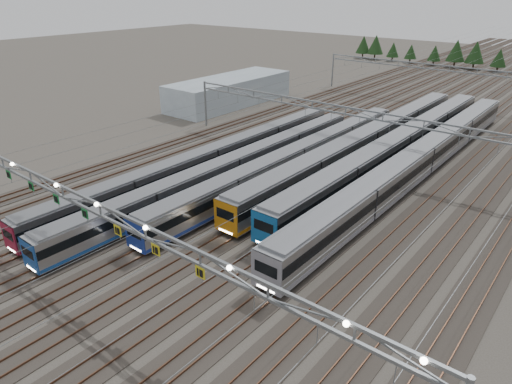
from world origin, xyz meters
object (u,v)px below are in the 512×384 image
Objects in this scene: train_a at (211,159)px; west_shed at (230,91)px; train_e at (399,146)px; train_f at (421,159)px; train_b at (232,169)px; train_c at (295,159)px; train_d at (367,142)px; gantry_near at (99,213)px; gantry_far at (449,73)px; gantry_mid at (345,117)px.

train_a is 1.81× the size of west_shed.
train_e reaches higher than train_a.
train_f is at bearing -35.36° from train_e.
train_f is at bearing 44.69° from train_b.
train_d is at bearing 69.73° from train_c.
gantry_far is at bearing 89.97° from gantry_near.
gantry_mid is at bearing -148.28° from train_e.
gantry_near is at bearing -90.03° from gantry_far.
train_f is at bearing -75.66° from gantry_far.
west_shed is at bearing 162.57° from train_d.
train_a is 39.60m from west_shed.
train_a is at bearing 169.61° from train_b.
gantry_far is at bearing 39.92° from west_shed.
train_f is at bearing -13.91° from train_d.
train_c is 54.20m from gantry_far.
train_a is 27.08m from gantry_near.
train_e is 0.93× the size of train_f.
train_c is 12.99m from train_d.
gantry_mid is 38.95m from west_shed.
gantry_near is 40.12m from gantry_mid.
train_b is at bearing -122.73° from train_e.
train_a is 28.19m from train_f.
gantry_near reaches higher than gantry_mid.
gantry_far is at bearing 83.77° from train_b.
train_d is at bearing -167.90° from train_e.
gantry_mid is (0.05, 40.12, -0.70)m from gantry_near.
gantry_near is (-6.80, -44.29, 4.79)m from train_e.
train_e is at bearing 55.61° from train_c.
train_d is (9.00, 20.04, 0.30)m from train_b.
train_b is 0.79× the size of train_f.
train_b is at bearing -96.23° from gantry_far.
gantry_near is 1.00× the size of gantry_mid.
train_c is at bearing -124.39° from train_e.
gantry_near is at bearing -98.72° from train_e.
gantry_far is (2.25, 53.98, 4.32)m from train_c.
gantry_mid is 1.00× the size of gantry_far.
train_e is at bearing 144.64° from train_f.
train_f is 42.89m from gantry_near.
train_d is 42.05m from gantry_far.
train_e reaches higher than train_c.
train_b is 0.86× the size of train_d.
train_a is 0.80× the size of train_f.
train_f reaches higher than train_a.
gantry_mid is at bearing -22.96° from west_shed.
train_e is at bearing 57.27° from train_b.
west_shed is (-35.71, -29.87, -3.63)m from gantry_far.
west_shed reaches higher than train_b.
gantry_near is 1.00× the size of gantry_far.
train_a is at bearing -142.95° from train_f.
gantry_mid is at bearing -125.05° from train_d.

